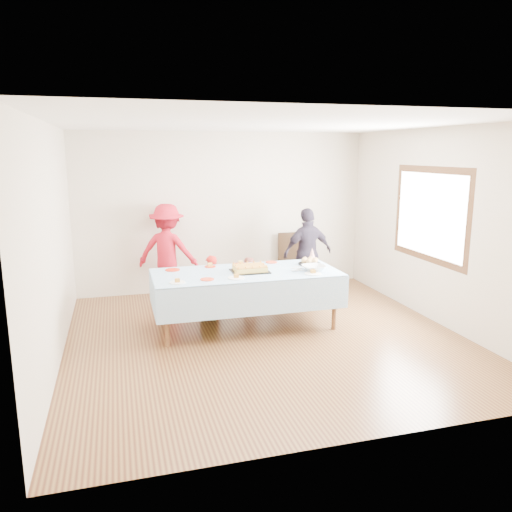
% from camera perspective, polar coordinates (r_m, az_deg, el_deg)
% --- Properties ---
extents(ground, '(5.00, 5.00, 0.00)m').
position_cam_1_polar(ground, '(6.59, 1.12, -9.26)').
color(ground, '#4D2616').
rests_on(ground, ground).
extents(room_walls, '(5.04, 5.04, 2.72)m').
position_cam_1_polar(room_walls, '(6.19, 1.66, 6.28)').
color(room_walls, beige).
rests_on(room_walls, ground).
extents(party_table, '(2.50, 1.10, 0.78)m').
position_cam_1_polar(party_table, '(6.75, -1.14, -2.27)').
color(party_table, '#553A1D').
rests_on(party_table, ground).
extents(birthday_cake, '(0.50, 0.38, 0.09)m').
position_cam_1_polar(birthday_cake, '(6.73, -0.71, -1.46)').
color(birthday_cake, black).
rests_on(birthday_cake, party_table).
extents(rolls_tray, '(0.33, 0.33, 0.10)m').
position_cam_1_polar(rolls_tray, '(7.21, 6.15, -0.64)').
color(rolls_tray, black).
rests_on(rolls_tray, party_table).
extents(punch_bowl, '(0.31, 0.31, 0.08)m').
position_cam_1_polar(punch_bowl, '(6.83, 6.61, -1.37)').
color(punch_bowl, silver).
rests_on(punch_bowl, party_table).
extents(party_hat, '(0.11, 0.11, 0.19)m').
position_cam_1_polar(party_hat, '(7.49, 6.43, 0.24)').
color(party_hat, white).
rests_on(party_hat, party_table).
extents(fork_pile, '(0.24, 0.18, 0.07)m').
position_cam_1_polar(fork_pile, '(6.82, 4.91, -1.41)').
color(fork_pile, white).
rests_on(fork_pile, party_table).
extents(plate_red_far_a, '(0.20, 0.20, 0.01)m').
position_cam_1_polar(plate_red_far_a, '(6.92, -9.51, -1.57)').
color(plate_red_far_a, red).
rests_on(plate_red_far_a, party_table).
extents(plate_red_far_b, '(0.16, 0.16, 0.01)m').
position_cam_1_polar(plate_red_far_b, '(7.05, -5.27, -1.21)').
color(plate_red_far_b, red).
rests_on(plate_red_far_b, party_table).
extents(plate_red_far_c, '(0.19, 0.19, 0.01)m').
position_cam_1_polar(plate_red_far_c, '(7.16, -1.78, -0.96)').
color(plate_red_far_c, red).
rests_on(plate_red_far_c, party_table).
extents(plate_red_far_d, '(0.17, 0.17, 0.01)m').
position_cam_1_polar(plate_red_far_d, '(7.30, 1.77, -0.71)').
color(plate_red_far_d, red).
rests_on(plate_red_far_d, party_table).
extents(plate_red_near, '(0.17, 0.17, 0.01)m').
position_cam_1_polar(plate_red_near, '(6.35, -5.60, -2.66)').
color(plate_red_near, red).
rests_on(plate_red_near, party_table).
extents(plate_white_left, '(0.20, 0.20, 0.01)m').
position_cam_1_polar(plate_white_left, '(6.25, -8.97, -3.01)').
color(plate_white_left, white).
rests_on(plate_white_left, party_table).
extents(plate_white_mid, '(0.22, 0.22, 0.01)m').
position_cam_1_polar(plate_white_mid, '(6.40, -2.27, -2.51)').
color(plate_white_mid, white).
rests_on(plate_white_mid, party_table).
extents(plate_white_right, '(0.22, 0.22, 0.01)m').
position_cam_1_polar(plate_white_right, '(6.67, 6.54, -1.99)').
color(plate_white_right, white).
rests_on(plate_white_right, party_table).
extents(dining_chair, '(0.43, 0.43, 0.96)m').
position_cam_1_polar(dining_chair, '(8.87, 4.06, -0.12)').
color(dining_chair, black).
rests_on(dining_chair, ground).
extents(toddler_left, '(0.36, 0.27, 0.89)m').
position_cam_1_polar(toddler_left, '(7.39, -5.17, -3.31)').
color(toddler_left, red).
rests_on(toddler_left, ground).
extents(toddler_mid, '(0.44, 0.34, 0.80)m').
position_cam_1_polar(toddler_mid, '(7.16, -5.45, -4.19)').
color(toddler_mid, '#296A23').
rests_on(toddler_mid, ground).
extents(toddler_right, '(0.44, 0.37, 0.79)m').
position_cam_1_polar(toddler_right, '(7.70, -0.95, -3.02)').
color(toddler_right, '#C06859').
rests_on(toddler_right, ground).
extents(adult_left, '(1.15, 0.92, 1.55)m').
position_cam_1_polar(adult_left, '(8.27, -10.07, 0.54)').
color(adult_left, red).
rests_on(adult_left, ground).
extents(adult_right, '(0.91, 0.47, 1.48)m').
position_cam_1_polar(adult_right, '(8.25, 5.92, 0.36)').
color(adult_right, '#2D2634').
rests_on(adult_right, ground).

